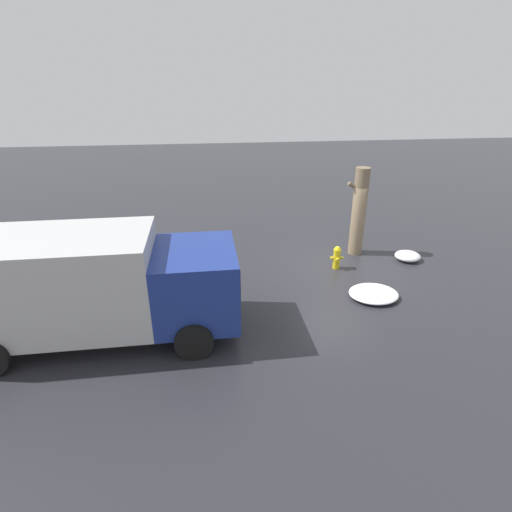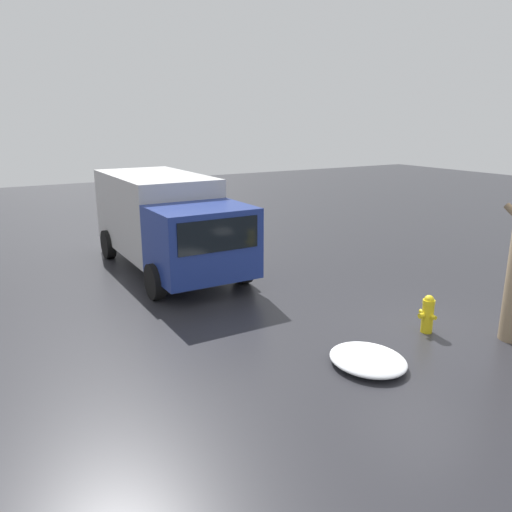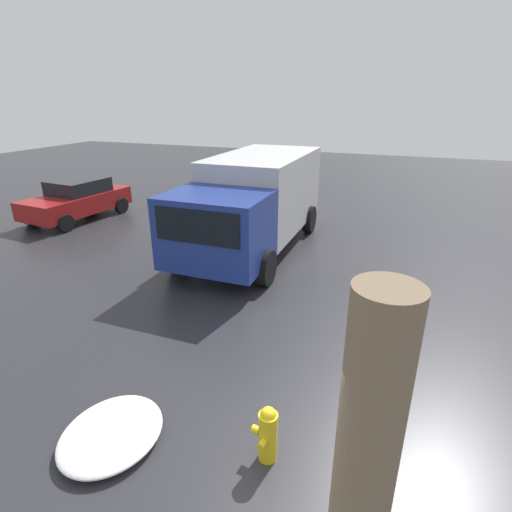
# 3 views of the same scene
# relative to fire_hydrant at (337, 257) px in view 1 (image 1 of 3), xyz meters

# --- Properties ---
(ground_plane) EXTENTS (60.00, 60.00, 0.00)m
(ground_plane) POSITION_rel_fire_hydrant_xyz_m (-0.00, -0.00, -0.42)
(ground_plane) COLOR #28282D
(fire_hydrant) EXTENTS (0.45, 0.35, 0.81)m
(fire_hydrant) POSITION_rel_fire_hydrant_xyz_m (0.00, 0.00, 0.00)
(fire_hydrant) COLOR yellow
(fire_hydrant) RESTS_ON ground_plane
(tree_trunk) EXTENTS (0.76, 0.50, 3.19)m
(tree_trunk) POSITION_rel_fire_hydrant_xyz_m (-1.11, -1.21, 1.19)
(tree_trunk) COLOR #7F6B51
(tree_trunk) RESTS_ON ground_plane
(delivery_truck) EXTENTS (6.71, 2.75, 2.71)m
(delivery_truck) POSITION_rel_fire_hydrant_xyz_m (7.19, 2.98, 1.07)
(delivery_truck) COLOR navy
(delivery_truck) RESTS_ON ground_plane
(snow_pile_by_hydrant) EXTENTS (1.47, 1.30, 0.23)m
(snow_pile_by_hydrant) POSITION_rel_fire_hydrant_xyz_m (-0.49, 2.07, -0.30)
(snow_pile_by_hydrant) COLOR white
(snow_pile_by_hydrant) RESTS_ON ground_plane
(snow_pile_curbside) EXTENTS (0.90, 0.87, 0.31)m
(snow_pile_curbside) POSITION_rel_fire_hydrant_xyz_m (-2.76, -0.33, -0.26)
(snow_pile_curbside) COLOR white
(snow_pile_curbside) RESTS_ON ground_plane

